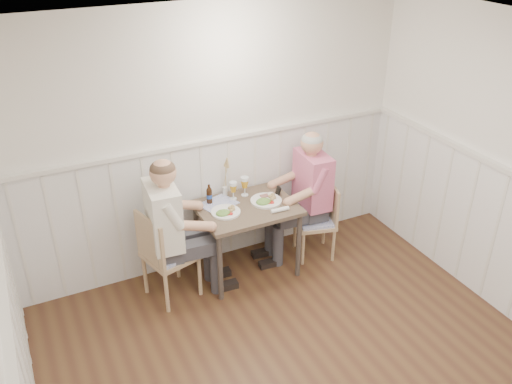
% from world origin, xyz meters
% --- Properties ---
extents(room_shell, '(4.04, 4.54, 2.60)m').
position_xyz_m(room_shell, '(0.00, 0.00, 1.52)').
color(room_shell, white).
rests_on(room_shell, ground).
extents(wainscot, '(4.00, 4.49, 1.34)m').
position_xyz_m(wainscot, '(0.00, 0.69, 0.69)').
color(wainscot, silver).
rests_on(wainscot, ground).
extents(dining_table, '(0.93, 0.70, 0.75)m').
position_xyz_m(dining_table, '(0.16, 1.84, 0.65)').
color(dining_table, '#47372F').
rests_on(dining_table, ground).
extents(chair_right, '(0.46, 0.46, 0.80)m').
position_xyz_m(chair_right, '(0.96, 1.78, 0.44)').
color(chair_right, '#A38653').
rests_on(chair_right, ground).
extents(chair_left, '(0.53, 0.53, 0.91)m').
position_xyz_m(chair_left, '(-0.69, 1.80, 0.50)').
color(chair_left, '#A38653').
rests_on(chair_left, ground).
extents(man_in_pink, '(0.66, 0.46, 1.39)m').
position_xyz_m(man_in_pink, '(0.86, 1.87, 0.58)').
color(man_in_pink, '#3F3F47').
rests_on(man_in_pink, ground).
extents(diner_cream, '(0.69, 0.48, 1.44)m').
position_xyz_m(diner_cream, '(-0.63, 1.79, 0.61)').
color(diner_cream, '#3F3F47').
rests_on(diner_cream, ground).
extents(plate_man, '(0.31, 0.31, 0.08)m').
position_xyz_m(plate_man, '(0.35, 1.83, 0.77)').
color(plate_man, white).
rests_on(plate_man, dining_table).
extents(plate_diner, '(0.28, 0.28, 0.07)m').
position_xyz_m(plate_diner, '(-0.09, 1.80, 0.77)').
color(plate_diner, white).
rests_on(plate_diner, dining_table).
extents(beer_glass_a, '(0.08, 0.08, 0.20)m').
position_xyz_m(beer_glass_a, '(0.23, 2.04, 0.88)').
color(beer_glass_a, silver).
rests_on(beer_glass_a, dining_table).
extents(beer_glass_b, '(0.07, 0.07, 0.18)m').
position_xyz_m(beer_glass_b, '(0.10, 2.02, 0.87)').
color(beer_glass_b, silver).
rests_on(beer_glass_b, dining_table).
extents(beer_bottle, '(0.06, 0.06, 0.20)m').
position_xyz_m(beer_bottle, '(-0.14, 2.05, 0.84)').
color(beer_bottle, black).
rests_on(beer_bottle, dining_table).
extents(rolled_napkin, '(0.18, 0.05, 0.04)m').
position_xyz_m(rolled_napkin, '(0.39, 1.61, 0.77)').
color(rolled_napkin, white).
rests_on(rolled_napkin, dining_table).
extents(grass_vase, '(0.05, 0.05, 0.42)m').
position_xyz_m(grass_vase, '(0.06, 2.14, 0.94)').
color(grass_vase, silver).
rests_on(grass_vase, dining_table).
extents(gingham_mat, '(0.39, 0.35, 0.01)m').
position_xyz_m(gingham_mat, '(-0.07, 2.00, 0.75)').
color(gingham_mat, '#4F5DAC').
rests_on(gingham_mat, dining_table).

